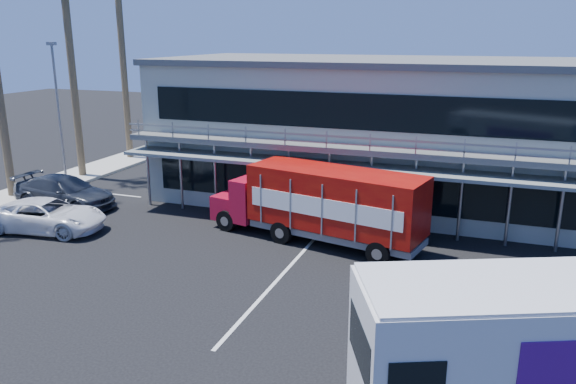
% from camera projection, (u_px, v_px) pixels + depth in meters
% --- Properties ---
extents(ground, '(120.00, 120.00, 0.00)m').
position_uv_depth(ground, '(186.00, 308.00, 18.00)').
color(ground, black).
rests_on(ground, ground).
extents(building, '(22.40, 12.00, 7.30)m').
position_uv_depth(building, '(376.00, 129.00, 29.55)').
color(building, '#A0A89A').
rests_on(building, ground).
extents(light_pole_far, '(0.50, 0.25, 8.09)m').
position_uv_depth(light_pole_far, '(58.00, 108.00, 31.41)').
color(light_pole_far, gray).
rests_on(light_pole_far, ground).
extents(red_truck, '(9.73, 4.16, 3.19)m').
position_uv_depth(red_truck, '(322.00, 202.00, 23.27)').
color(red_truck, '#A70D26').
rests_on(red_truck, ground).
extents(white_van, '(7.89, 5.37, 3.66)m').
position_uv_depth(white_van, '(536.00, 358.00, 11.72)').
color(white_van, silver).
rests_on(white_van, ground).
extents(parked_car_c, '(5.44, 3.10, 1.43)m').
position_uv_depth(parked_car_c, '(47.00, 216.00, 24.91)').
color(parked_car_c, white).
rests_on(parked_car_c, ground).
extents(parked_car_d, '(5.54, 2.52, 1.57)m').
position_uv_depth(parked_car_d, '(65.00, 192.00, 28.37)').
color(parked_car_d, '#2A2F38').
rests_on(parked_car_d, ground).
extents(parked_car_e, '(4.13, 1.77, 1.39)m').
position_uv_depth(parked_car_e, '(52.00, 190.00, 29.16)').
color(parked_car_e, gray).
rests_on(parked_car_e, ground).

